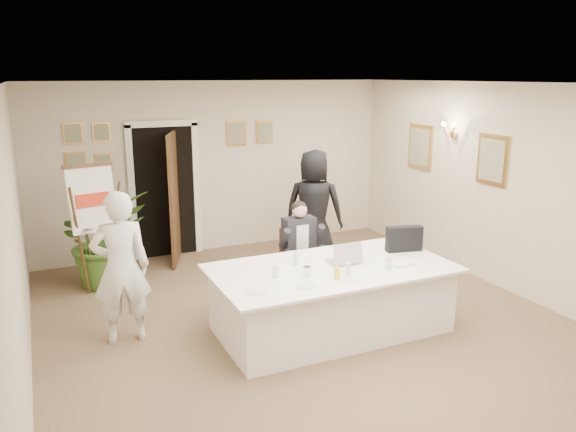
{
  "coord_description": "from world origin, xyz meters",
  "views": [
    {
      "loc": [
        -2.77,
        -5.4,
        2.89
      ],
      "look_at": [
        -0.03,
        0.6,
        1.22
      ],
      "focal_mm": 35.0,
      "sensor_mm": 36.0,
      "label": 1
    }
  ],
  "objects_px": {
    "flip_chart": "(93,236)",
    "standing_man": "(121,268)",
    "conference_table": "(331,298)",
    "standing_woman": "(314,209)",
    "seated_man": "(300,250)",
    "potted_palm": "(103,239)",
    "laptop": "(343,250)",
    "paper_stack": "(402,264)",
    "oj_glass": "(337,273)",
    "steel_jug": "(307,271)",
    "laptop_bag": "(404,239)"
  },
  "relations": [
    {
      "from": "standing_man",
      "to": "seated_man",
      "type": "bearing_deg",
      "value": -167.59
    },
    {
      "from": "standing_man",
      "to": "laptop_bag",
      "type": "distance_m",
      "value": 3.36
    },
    {
      "from": "potted_palm",
      "to": "oj_glass",
      "type": "height_order",
      "value": "potted_palm"
    },
    {
      "from": "flip_chart",
      "to": "laptop",
      "type": "distance_m",
      "value": 3.39
    },
    {
      "from": "paper_stack",
      "to": "steel_jug",
      "type": "relative_size",
      "value": 2.48
    },
    {
      "from": "standing_man",
      "to": "standing_woman",
      "type": "bearing_deg",
      "value": -151.26
    },
    {
      "from": "potted_palm",
      "to": "oj_glass",
      "type": "xyz_separation_m",
      "value": [
        2.05,
        -2.99,
        0.17
      ]
    },
    {
      "from": "seated_man",
      "to": "standing_man",
      "type": "relative_size",
      "value": 0.77
    },
    {
      "from": "standing_woman",
      "to": "laptop",
      "type": "xyz_separation_m",
      "value": [
        -0.67,
        -2.03,
        0.01
      ]
    },
    {
      "from": "standing_man",
      "to": "laptop_bag",
      "type": "xyz_separation_m",
      "value": [
        3.31,
        -0.57,
        0.07
      ]
    },
    {
      "from": "laptop",
      "to": "steel_jug",
      "type": "bearing_deg",
      "value": -154.26
    },
    {
      "from": "laptop",
      "to": "laptop_bag",
      "type": "bearing_deg",
      "value": 5.46
    },
    {
      "from": "conference_table",
      "to": "standing_woman",
      "type": "relative_size",
      "value": 1.51
    },
    {
      "from": "conference_table",
      "to": "seated_man",
      "type": "relative_size",
      "value": 2.07
    },
    {
      "from": "flip_chart",
      "to": "standing_man",
      "type": "bearing_deg",
      "value": -85.51
    },
    {
      "from": "oj_glass",
      "to": "conference_table",
      "type": "bearing_deg",
      "value": 68.69
    },
    {
      "from": "standing_man",
      "to": "potted_palm",
      "type": "xyz_separation_m",
      "value": [
        0.03,
        1.91,
        -0.19
      ]
    },
    {
      "from": "seated_man",
      "to": "standing_woman",
      "type": "height_order",
      "value": "standing_woman"
    },
    {
      "from": "conference_table",
      "to": "flip_chart",
      "type": "bearing_deg",
      "value": 134.98
    },
    {
      "from": "flip_chart",
      "to": "standing_woman",
      "type": "distance_m",
      "value": 3.21
    },
    {
      "from": "laptop",
      "to": "oj_glass",
      "type": "xyz_separation_m",
      "value": [
        -0.34,
        -0.46,
        -0.07
      ]
    },
    {
      "from": "standing_man",
      "to": "steel_jug",
      "type": "bearing_deg",
      "value": 158.44
    },
    {
      "from": "seated_man",
      "to": "potted_palm",
      "type": "distance_m",
      "value": 2.79
    },
    {
      "from": "seated_man",
      "to": "paper_stack",
      "type": "height_order",
      "value": "seated_man"
    },
    {
      "from": "potted_palm",
      "to": "steel_jug",
      "type": "relative_size",
      "value": 12.17
    },
    {
      "from": "laptop",
      "to": "paper_stack",
      "type": "bearing_deg",
      "value": -30.86
    },
    {
      "from": "potted_palm",
      "to": "oj_glass",
      "type": "relative_size",
      "value": 10.3
    },
    {
      "from": "potted_palm",
      "to": "laptop",
      "type": "xyz_separation_m",
      "value": [
        2.38,
        -2.53,
        0.24
      ]
    },
    {
      "from": "conference_table",
      "to": "steel_jug",
      "type": "height_order",
      "value": "steel_jug"
    },
    {
      "from": "seated_man",
      "to": "laptop_bag",
      "type": "distance_m",
      "value": 1.36
    },
    {
      "from": "potted_palm",
      "to": "standing_woman",
      "type": "bearing_deg",
      "value": -9.31
    },
    {
      "from": "flip_chart",
      "to": "standing_man",
      "type": "distance_m",
      "value": 1.63
    },
    {
      "from": "conference_table",
      "to": "seated_man",
      "type": "xyz_separation_m",
      "value": [
        0.11,
        1.06,
        0.27
      ]
    },
    {
      "from": "laptop",
      "to": "steel_jug",
      "type": "xyz_separation_m",
      "value": [
        -0.59,
        -0.26,
        -0.08
      ]
    },
    {
      "from": "laptop",
      "to": "paper_stack",
      "type": "xyz_separation_m",
      "value": [
        0.57,
        -0.37,
        -0.13
      ]
    },
    {
      "from": "potted_palm",
      "to": "laptop_bag",
      "type": "bearing_deg",
      "value": -37.07
    },
    {
      "from": "potted_palm",
      "to": "flip_chart",
      "type": "bearing_deg",
      "value": -118.03
    },
    {
      "from": "seated_man",
      "to": "potted_palm",
      "type": "relative_size",
      "value": 0.99
    },
    {
      "from": "standing_man",
      "to": "potted_palm",
      "type": "distance_m",
      "value": 1.92
    },
    {
      "from": "seated_man",
      "to": "laptop_bag",
      "type": "bearing_deg",
      "value": -44.56
    },
    {
      "from": "standing_man",
      "to": "oj_glass",
      "type": "xyz_separation_m",
      "value": [
        2.07,
        -1.08,
        -0.02
      ]
    },
    {
      "from": "conference_table",
      "to": "oj_glass",
      "type": "bearing_deg",
      "value": -111.31
    },
    {
      "from": "conference_table",
      "to": "seated_man",
      "type": "height_order",
      "value": "seated_man"
    },
    {
      "from": "seated_man",
      "to": "potted_palm",
      "type": "xyz_separation_m",
      "value": [
        -2.3,
        1.57,
        0.01
      ]
    },
    {
      "from": "flip_chart",
      "to": "potted_palm",
      "type": "xyz_separation_m",
      "value": [
        0.15,
        0.29,
        -0.14
      ]
    },
    {
      "from": "laptop_bag",
      "to": "seated_man",
      "type": "bearing_deg",
      "value": 150.31
    },
    {
      "from": "conference_table",
      "to": "paper_stack",
      "type": "height_order",
      "value": "paper_stack"
    },
    {
      "from": "standing_man",
      "to": "standing_woman",
      "type": "height_order",
      "value": "standing_woman"
    },
    {
      "from": "conference_table",
      "to": "paper_stack",
      "type": "xyz_separation_m",
      "value": [
        0.77,
        -0.27,
        0.4
      ]
    },
    {
      "from": "seated_man",
      "to": "paper_stack",
      "type": "distance_m",
      "value": 1.49
    }
  ]
}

